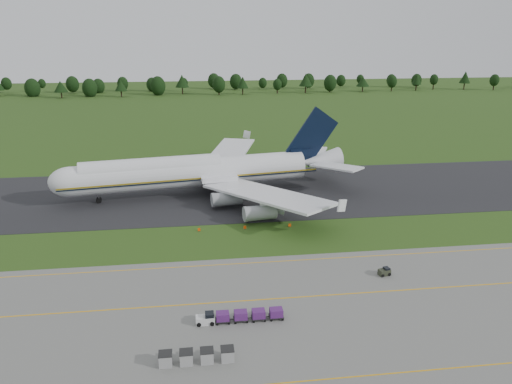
{
  "coord_description": "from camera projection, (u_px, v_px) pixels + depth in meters",
  "views": [
    {
      "loc": [
        -6.55,
        -85.01,
        37.31
      ],
      "look_at": [
        4.73,
        2.0,
        8.56
      ],
      "focal_mm": 35.0,
      "sensor_mm": 36.0,
      "label": 1
    }
  ],
  "objects": [
    {
      "name": "ground",
      "position": [
        232.0,
        240.0,
        92.53
      ],
      "size": [
        600.0,
        600.0,
        0.0
      ],
      "primitive_type": "plane",
      "color": "#274514",
      "rests_on": "ground"
    },
    {
      "name": "taxiway",
      "position": [
        222.0,
        193.0,
        118.91
      ],
      "size": [
        300.0,
        40.0,
        0.08
      ],
      "primitive_type": "cube",
      "color": "black",
      "rests_on": "ground"
    },
    {
      "name": "baggage_train",
      "position": [
        239.0,
        316.0,
        66.57
      ],
      "size": [
        11.76,
        1.5,
        1.45
      ],
      "color": "silver",
      "rests_on": "apron"
    },
    {
      "name": "tree_line",
      "position": [
        190.0,
        84.0,
        296.48
      ],
      "size": [
        530.68,
        22.45,
        11.71
      ],
      "color": "black",
      "rests_on": "ground"
    },
    {
      "name": "apron",
      "position": [
        255.0,
        352.0,
        60.48
      ],
      "size": [
        300.0,
        52.0,
        0.06
      ],
      "primitive_type": "cube",
      "color": "slate",
      "rests_on": "ground"
    },
    {
      "name": "uld_row",
      "position": [
        197.0,
        357.0,
        58.29
      ],
      "size": [
        8.79,
        1.59,
        1.58
      ],
      "color": "#959595",
      "rests_on": "apron"
    },
    {
      "name": "apron_markings",
      "position": [
        249.0,
        320.0,
        67.08
      ],
      "size": [
        300.0,
        30.2,
        0.01
      ],
      "color": "#E09E0D",
      "rests_on": "apron"
    },
    {
      "name": "edge_markers",
      "position": [
        245.0,
        227.0,
        97.7
      ],
      "size": [
        18.37,
        0.3,
        0.6
      ],
      "color": "#FF4408",
      "rests_on": "ground"
    },
    {
      "name": "aircraft",
      "position": [
        198.0,
        171.0,
        116.65
      ],
      "size": [
        69.99,
        67.2,
        19.58
      ],
      "color": "white",
      "rests_on": "ground"
    },
    {
      "name": "utility_cart",
      "position": [
        384.0,
        272.0,
        79.13
      ],
      "size": [
        2.0,
        1.45,
        0.99
      ],
      "color": "#2A2E20",
      "rests_on": "apron"
    }
  ]
}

